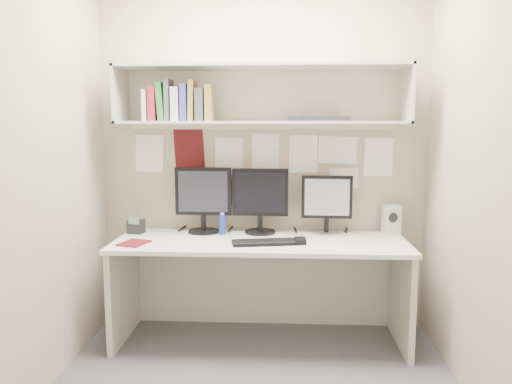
# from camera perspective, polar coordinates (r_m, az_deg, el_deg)

# --- Properties ---
(wall_back) EXTENTS (2.40, 0.02, 2.60)m
(wall_back) POSITION_cam_1_polar(r_m,az_deg,el_deg) (3.71, 0.78, 4.39)
(wall_back) COLOR tan
(wall_back) RESTS_ON ground
(wall_front) EXTENTS (2.40, 0.02, 2.60)m
(wall_front) POSITION_cam_1_polar(r_m,az_deg,el_deg) (1.72, -1.95, 0.46)
(wall_front) COLOR tan
(wall_front) RESTS_ON ground
(wall_left) EXTENTS (0.02, 2.00, 2.60)m
(wall_left) POSITION_cam_1_polar(r_m,az_deg,el_deg) (3.03, -23.44, 2.99)
(wall_left) COLOR tan
(wall_left) RESTS_ON ground
(wall_right) EXTENTS (0.02, 2.00, 2.60)m
(wall_right) POSITION_cam_1_polar(r_m,az_deg,el_deg) (2.90, 24.31, 2.76)
(wall_right) COLOR tan
(wall_right) RESTS_ON ground
(desk) EXTENTS (2.00, 0.70, 0.73)m
(desk) POSITION_cam_1_polar(r_m,az_deg,el_deg) (3.54, 0.51, -11.20)
(desk) COLOR silver
(desk) RESTS_ON floor
(overhead_hutch) EXTENTS (2.00, 0.38, 0.40)m
(overhead_hutch) POSITION_cam_1_polar(r_m,az_deg,el_deg) (3.57, 0.70, 11.00)
(overhead_hutch) COLOR beige
(overhead_hutch) RESTS_ON wall_back
(pinned_papers) EXTENTS (1.92, 0.01, 0.48)m
(pinned_papers) POSITION_cam_1_polar(r_m,az_deg,el_deg) (3.71, 0.77, 3.61)
(pinned_papers) COLOR white
(pinned_papers) RESTS_ON wall_back
(monitor_left) EXTENTS (0.41, 0.23, 0.48)m
(monitor_left) POSITION_cam_1_polar(r_m,az_deg,el_deg) (3.65, -6.04, -0.61)
(monitor_left) COLOR black
(monitor_left) RESTS_ON desk
(monitor_center) EXTENTS (0.41, 0.22, 0.47)m
(monitor_center) POSITION_cam_1_polar(r_m,az_deg,el_deg) (3.61, 0.48, -0.70)
(monitor_center) COLOR black
(monitor_center) RESTS_ON desk
(monitor_right) EXTENTS (0.36, 0.20, 0.42)m
(monitor_right) POSITION_cam_1_polar(r_m,az_deg,el_deg) (3.63, 8.09, -1.12)
(monitor_right) COLOR #A5A5AA
(monitor_right) RESTS_ON desk
(keyboard) EXTENTS (0.46, 0.23, 0.02)m
(keyboard) POSITION_cam_1_polar(r_m,az_deg,el_deg) (3.32, 1.04, -5.77)
(keyboard) COLOR black
(keyboard) RESTS_ON desk
(mouse) EXTENTS (0.08, 0.12, 0.04)m
(mouse) POSITION_cam_1_polar(r_m,az_deg,el_deg) (3.35, 5.09, -5.57)
(mouse) COLOR black
(mouse) RESTS_ON desk
(speaker) EXTENTS (0.13, 0.14, 0.21)m
(speaker) POSITION_cam_1_polar(r_m,az_deg,el_deg) (3.75, 15.21, -2.99)
(speaker) COLOR silver
(speaker) RESTS_ON desk
(blue_bottle) EXTENTS (0.05, 0.05, 0.15)m
(blue_bottle) POSITION_cam_1_polar(r_m,az_deg,el_deg) (3.61, -3.88, -3.69)
(blue_bottle) COLOR navy
(blue_bottle) RESTS_ON desk
(maroon_notebook) EXTENTS (0.21, 0.23, 0.01)m
(maroon_notebook) POSITION_cam_1_polar(r_m,az_deg,el_deg) (3.43, -13.77, -5.68)
(maroon_notebook) COLOR maroon
(maroon_notebook) RESTS_ON desk
(desk_phone) EXTENTS (0.12, 0.11, 0.13)m
(desk_phone) POSITION_cam_1_polar(r_m,az_deg,el_deg) (3.74, -13.56, -3.83)
(desk_phone) COLOR black
(desk_phone) RESTS_ON desk
(book_stack) EXTENTS (0.48, 0.17, 0.28)m
(book_stack) POSITION_cam_1_polar(r_m,az_deg,el_deg) (3.54, -8.79, 10.01)
(book_stack) COLOR silver
(book_stack) RESTS_ON overhead_hutch
(hutch_tray) EXTENTS (0.42, 0.17, 0.03)m
(hutch_tray) POSITION_cam_1_polar(r_m,az_deg,el_deg) (3.53, 7.09, 8.30)
(hutch_tray) COLOR black
(hutch_tray) RESTS_ON overhead_hutch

